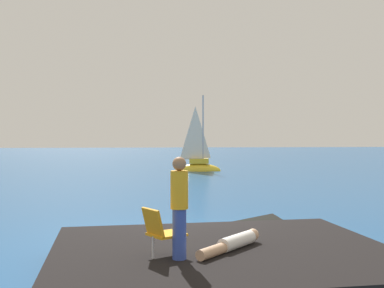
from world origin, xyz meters
The scene contains 8 objects.
ground_plane centered at (0.00, 0.00, 0.00)m, with size 160.00×160.00×0.00m, color navy.
shore_ledge centered at (0.53, -3.58, 0.27)m, with size 5.88×4.73×0.54m, color black.
boulder_seaward centered at (0.43, -1.28, 0.00)m, with size 1.42×1.14×0.78m, color black.
boulder_inland centered at (1.98, -0.85, 0.00)m, with size 1.40×1.12×0.77m, color black.
sailboat_near centered at (2.74, 20.63, 0.31)m, with size 3.14×1.28×5.73m.
person_sunbather centered at (0.68, -3.75, 0.66)m, with size 1.29×1.39×0.25m.
person_standing centered at (-0.28, -4.29, 1.41)m, with size 0.28×0.28×1.62m.
beach_chair centered at (-0.57, -4.13, 0.99)m, with size 0.76×0.72×0.80m.
Camera 1 is at (-0.78, -11.73, 2.52)m, focal length 44.39 mm.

